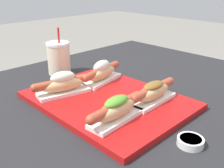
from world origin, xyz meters
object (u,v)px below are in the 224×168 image
at_px(serving_tray, 108,100).
at_px(hot_dog_3, 153,92).
at_px(hot_dog_1, 116,109).
at_px(hot_dog_2, 102,72).
at_px(sauce_bowl, 190,141).
at_px(drink_cup, 59,58).
at_px(hot_dog_0, 63,84).

relative_size(serving_tray, hot_dog_3, 2.32).
height_order(hot_dog_1, hot_dog_2, hot_dog_2).
height_order(serving_tray, sauce_bowl, same).
distance_m(serving_tray, hot_dog_3, 0.15).
distance_m(hot_dog_3, drink_cup, 0.46).
distance_m(serving_tray, hot_dog_1, 0.15).
xyz_separation_m(serving_tray, hot_dog_1, (0.12, -0.08, 0.04)).
distance_m(hot_dog_1, sauce_bowl, 0.20).
bearing_deg(hot_dog_2, hot_dog_0, -91.58).
bearing_deg(hot_dog_3, hot_dog_1, -89.60).
height_order(sauce_bowl, drink_cup, drink_cup).
height_order(serving_tray, hot_dog_0, hot_dog_0).
bearing_deg(serving_tray, drink_cup, 171.98).
bearing_deg(drink_cup, sauce_bowl, -5.75).
xyz_separation_m(hot_dog_2, drink_cup, (-0.22, -0.03, 0.01)).
relative_size(hot_dog_1, sauce_bowl, 3.31).
bearing_deg(sauce_bowl, drink_cup, 174.25).
bearing_deg(hot_dog_0, serving_tray, 35.03).
relative_size(hot_dog_1, hot_dog_2, 1.02).
height_order(serving_tray, drink_cup, drink_cup).
height_order(hot_dog_0, sauce_bowl, hot_dog_0).
relative_size(hot_dog_3, drink_cup, 1.10).
relative_size(hot_dog_1, drink_cup, 1.10).
bearing_deg(hot_dog_1, hot_dog_0, -179.90).
relative_size(hot_dog_0, hot_dog_3, 0.98).
xyz_separation_m(hot_dog_1, drink_cup, (-0.46, 0.13, 0.01)).
distance_m(hot_dog_1, hot_dog_2, 0.29).
bearing_deg(hot_dog_3, drink_cup, -176.48).
height_order(hot_dog_3, drink_cup, drink_cup).
bearing_deg(hot_dog_2, hot_dog_3, -1.17).
distance_m(hot_dog_0, hot_dog_3, 0.29).
xyz_separation_m(hot_dog_2, hot_dog_3, (0.23, -0.00, -0.00)).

